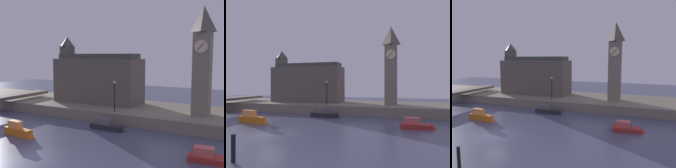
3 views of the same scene
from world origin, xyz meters
The scene contains 9 objects.
ground_plane centered at (0.00, 0.00, 0.00)m, with size 120.00×120.00×0.00m, color #474C66.
far_embankment centered at (0.00, 20.00, 0.75)m, with size 70.00×12.00×1.50m, color slate.
clock_tower centered at (10.93, 18.91, 8.56)m, with size 2.27×2.32×13.61m.
parliament_hall centered at (-5.91, 20.56, 5.33)m, with size 14.12×5.22×10.65m.
streetlamp centered at (0.42, 15.27, 4.06)m, with size 0.36×0.36×4.13m.
mooring_post_right centered at (2.09, -7.28, 0.91)m, with size 0.28×0.28×1.83m, color black.
boat_barge_dark centered at (1.66, 11.65, 0.46)m, with size 4.71×1.19×1.47m.
boat_patrol_orange centered at (-5.88, 4.58, 0.59)m, with size 4.37×1.41×1.66m.
boat_dinghy_red centered at (14.54, 7.03, 0.41)m, with size 4.15×1.85×1.37m.
Camera 2 is at (12.46, -18.24, 5.07)m, focal length 33.38 mm.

